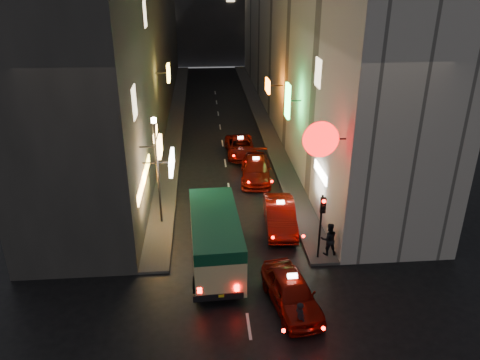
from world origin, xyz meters
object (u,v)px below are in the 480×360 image
object	(u,v)px
taxi_near	(292,290)
pedestrian_crossing	(300,317)
traffic_light	(322,214)
minibus	(215,235)
lamp_post	(157,164)

from	to	relation	value
taxi_near	pedestrian_crossing	bearing A→B (deg)	-89.37
taxi_near	traffic_light	xyz separation A→B (m)	(2.03, 3.34, 1.81)
minibus	traffic_light	distance (m)	5.28
minibus	traffic_light	size ratio (longest dim) A/B	1.87
pedestrian_crossing	minibus	bearing A→B (deg)	10.92
minibus	taxi_near	size ratio (longest dim) A/B	1.13
taxi_near	pedestrian_crossing	distance (m)	1.73
taxi_near	traffic_light	bearing A→B (deg)	58.75
traffic_light	pedestrian_crossing	bearing A→B (deg)	-111.60
minibus	pedestrian_crossing	world-z (taller)	minibus
minibus	traffic_light	world-z (taller)	traffic_light
minibus	taxi_near	bearing A→B (deg)	-46.82
traffic_light	lamp_post	distance (m)	9.42
lamp_post	pedestrian_crossing	bearing A→B (deg)	-57.18
pedestrian_crossing	lamp_post	distance (m)	11.77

